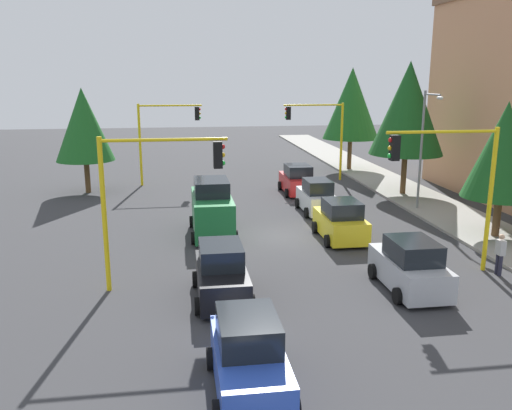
{
  "coord_description": "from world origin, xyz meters",
  "views": [
    {
      "loc": [
        25.28,
        -4.76,
        7.77
      ],
      "look_at": [
        -1.73,
        -0.84,
        1.2
      ],
      "focal_mm": 37.58,
      "sensor_mm": 36.0,
      "label": 1
    }
  ],
  "objects": [
    {
      "name": "car_red",
      "position": [
        -9.65,
        3.15,
        0.9
      ],
      "size": [
        4.05,
        2.12,
        1.98
      ],
      "color": "red",
      "rests_on": "ground"
    },
    {
      "name": "tree_roadside_mid",
      "position": [
        -8.0,
        10.0,
        5.75
      ],
      "size": [
        4.77,
        4.77,
        8.75
      ],
      "color": "brown",
      "rests_on": "ground"
    },
    {
      "name": "lane_arrow_near",
      "position": [
        11.51,
        -3.0,
        0.01
      ],
      "size": [
        2.4,
        1.1,
        1.1
      ],
      "color": "silver",
      "rests_on": "ground"
    },
    {
      "name": "tree_opposite_side",
      "position": [
        -12.0,
        -11.0,
        4.63
      ],
      "size": [
        3.87,
        3.87,
        7.06
      ],
      "color": "brown",
      "rests_on": "ground"
    },
    {
      "name": "car_blue",
      "position": [
        13.24,
        -3.19,
        0.9
      ],
      "size": [
        3.96,
        2.01,
        1.98
      ],
      "color": "blue",
      "rests_on": "ground"
    },
    {
      "name": "car_silver",
      "position": [
        7.56,
        3.58,
        0.9
      ],
      "size": [
        3.98,
        2.08,
        1.98
      ],
      "color": "#B2B5BA",
      "rests_on": "ground"
    },
    {
      "name": "car_yellow",
      "position": [
        1.03,
        2.92,
        0.9
      ],
      "size": [
        3.79,
        2.12,
        1.98
      ],
      "color": "yellow",
      "rests_on": "ground"
    },
    {
      "name": "traffic_signal_far_left",
      "position": [
        -14.0,
        5.72,
        4.13
      ],
      "size": [
        0.36,
        4.59,
        5.85
      ],
      "color": "yellow",
      "rests_on": "ground"
    },
    {
      "name": "sidewalk_kerb",
      "position": [
        -5.0,
        10.5,
        0.07
      ],
      "size": [
        80.0,
        4.0,
        0.15
      ],
      "primitive_type": "cube",
      "color": "gray",
      "rests_on": "ground"
    },
    {
      "name": "tree_roadside_far",
      "position": [
        -18.0,
        9.5,
        5.58
      ],
      "size": [
        4.64,
        4.64,
        8.49
      ],
      "color": "brown",
      "rests_on": "ground"
    },
    {
      "name": "traffic_signal_far_right",
      "position": [
        -14.0,
        -5.73,
        4.16
      ],
      "size": [
        0.36,
        4.59,
        5.89
      ],
      "color": "yellow",
      "rests_on": "ground"
    },
    {
      "name": "car_white",
      "position": [
        -4.33,
        3.12,
        0.9
      ],
      "size": [
        3.85,
        1.92,
        1.98
      ],
      "color": "white",
      "rests_on": "ground"
    },
    {
      "name": "delivery_van_green",
      "position": [
        -0.74,
        -3.21,
        1.28
      ],
      "size": [
        4.8,
        2.22,
        2.77
      ],
      "color": "#1E7238",
      "rests_on": "ground"
    },
    {
      "name": "ground_plane",
      "position": [
        0.0,
        0.0,
        0.0
      ],
      "size": [
        120.0,
        120.0,
        0.0
      ],
      "primitive_type": "plane",
      "color": "#353538"
    },
    {
      "name": "pedestrian_crossing",
      "position": [
        6.6,
        7.79,
        0.91
      ],
      "size": [
        0.4,
        0.24,
        1.7
      ],
      "color": "#262638",
      "rests_on": "ground"
    },
    {
      "name": "car_black",
      "position": [
        7.31,
        -3.4,
        0.9
      ],
      "size": [
        3.98,
        2.03,
        1.98
      ],
      "color": "black",
      "rests_on": "ground"
    },
    {
      "name": "tree_roadside_near",
      "position": [
        2.0,
        10.5,
        4.36
      ],
      "size": [
        3.66,
        3.66,
        6.66
      ],
      "color": "brown",
      "rests_on": "ground"
    },
    {
      "name": "traffic_signal_near_right",
      "position": [
        6.0,
        -5.7,
        4.05
      ],
      "size": [
        0.36,
        4.59,
        5.73
      ],
      "color": "yellow",
      "rests_on": "ground"
    },
    {
      "name": "traffic_signal_near_left",
      "position": [
        6.0,
        5.73,
        4.14
      ],
      "size": [
        0.36,
        4.59,
        5.86
      ],
      "color": "yellow",
      "rests_on": "ground"
    },
    {
      "name": "street_lamp_curbside",
      "position": [
        -3.61,
        9.2,
        4.35
      ],
      "size": [
        2.15,
        0.28,
        7.0
      ],
      "color": "slate",
      "rests_on": "ground"
    }
  ]
}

